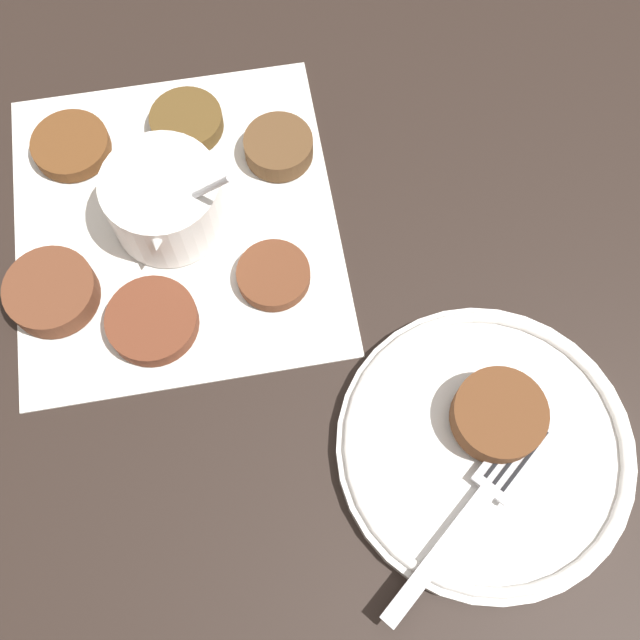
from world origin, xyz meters
TOP-DOWN VIEW (x-y plane):
  - ground_plane at (0.00, 0.00)m, footprint 4.00×4.00m
  - napkin at (-0.02, -0.01)m, footprint 0.32×0.30m
  - sauce_bowl at (-0.02, -0.01)m, footprint 0.10×0.11m
  - fritter_0 at (0.03, 0.07)m, footprint 0.06×0.06m
  - fritter_1 at (-0.08, 0.08)m, footprint 0.06×0.06m
  - fritter_2 at (-0.09, -0.10)m, footprint 0.07×0.07m
  - fritter_3 at (-0.11, 0.00)m, footprint 0.06×0.06m
  - fritter_4 at (0.04, -0.10)m, footprint 0.07×0.07m
  - fritter_5 at (0.07, -0.02)m, footprint 0.07×0.07m
  - serving_plate at (0.17, 0.23)m, footprint 0.22×0.22m
  - fritter_on_plate at (0.16, 0.23)m, footprint 0.07×0.07m
  - fork at (0.21, 0.22)m, footprint 0.15×0.14m

SIDE VIEW (x-z plane):
  - ground_plane at x=0.00m, z-range 0.00..0.00m
  - napkin at x=-0.02m, z-range 0.00..0.00m
  - serving_plate at x=0.17m, z-range 0.00..0.02m
  - fritter_0 at x=0.03m, z-range 0.00..0.02m
  - fritter_2 at x=-0.09m, z-range 0.00..0.02m
  - fritter_5 at x=0.07m, z-range 0.00..0.02m
  - fritter_3 at x=-0.11m, z-range 0.00..0.02m
  - fritter_1 at x=-0.08m, z-range 0.00..0.02m
  - fritter_4 at x=0.04m, z-range 0.00..0.03m
  - fork at x=0.21m, z-range 0.02..0.02m
  - sauce_bowl at x=-0.02m, z-range -0.02..0.08m
  - fritter_on_plate at x=0.16m, z-range 0.02..0.04m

